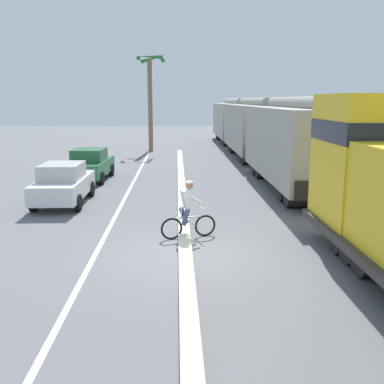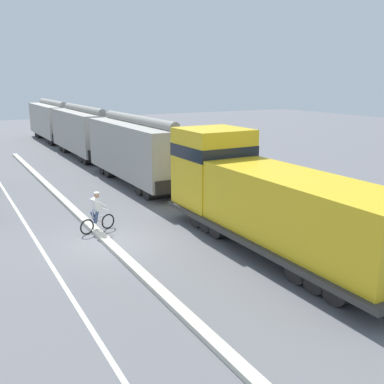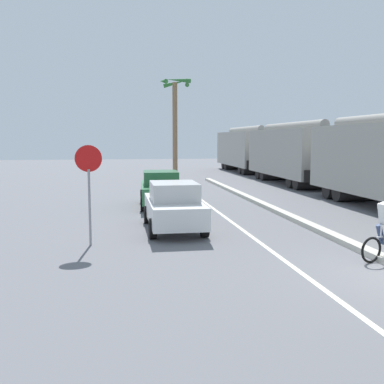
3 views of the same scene
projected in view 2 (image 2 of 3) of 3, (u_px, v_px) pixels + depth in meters
name	position (u px, v px, depth m)	size (l,w,h in m)	color
ground_plane	(107.00, 243.00, 17.69)	(120.00, 120.00, 0.00)	slate
median_curb	(68.00, 205.00, 22.76)	(0.36, 36.00, 0.16)	beige
lane_stripe	(18.00, 213.00, 21.64)	(0.14, 36.00, 0.01)	silver
locomotive	(262.00, 201.00, 17.03)	(3.10, 11.61, 4.20)	gold
hopper_car_lead	(139.00, 150.00, 27.26)	(2.90, 10.60, 4.18)	#9E9B93
hopper_car_middle	(85.00, 131.00, 37.08)	(2.90, 10.60, 4.18)	#9E9B93
hopper_car_trailing	(53.00, 120.00, 46.90)	(2.90, 10.60, 4.18)	#A7A49D
cyclist	(97.00, 213.00, 18.83)	(1.66, 0.64, 1.71)	black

